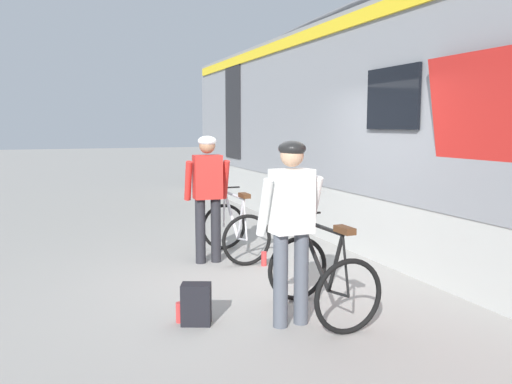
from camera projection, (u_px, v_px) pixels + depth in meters
ground_plane at (272, 278)px, 6.63m from camera, size 80.00×80.00×0.00m
train_car at (494, 121)px, 7.20m from camera, size 3.17×19.23×3.88m
cyclist_near_in_white at (291, 217)px, 4.93m from camera, size 0.62×0.33×1.76m
cyclist_far_in_red at (208, 187)px, 7.24m from camera, size 0.62×0.33×1.76m
bicycle_near_black at (321, 277)px, 5.25m from camera, size 0.74×1.09×0.99m
bicycle_far_silver at (235, 230)px, 7.62m from camera, size 0.72×1.08×0.99m
backpack_on_platform at (196, 304)px, 5.05m from camera, size 0.33×0.27×0.40m
water_bottle_near_the_bikes at (264, 259)px, 7.18m from camera, size 0.08×0.08×0.20m
water_bottle_by_the_backpack at (180, 312)px, 5.12m from camera, size 0.07×0.07×0.20m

